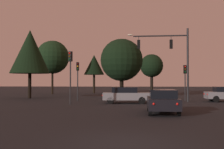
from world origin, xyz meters
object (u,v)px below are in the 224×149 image
object	(u,v)px
tree_lot_edge	(152,66)
tree_behind_sign	(122,60)
tree_left_far	(30,52)
tree_center_horizon	(53,57)
traffic_light_corner_left	(185,75)
tree_right_cluster	(94,65)
traffic_light_median	(78,73)
traffic_signal_mast_arm	(171,53)
traffic_light_corner_right	(70,67)
car_nearside_lane	(163,101)
car_crossing_left	(126,95)

from	to	relation	value
tree_lot_edge	tree_behind_sign	bearing A→B (deg)	-111.60
tree_left_far	tree_center_horizon	world-z (taller)	tree_center_horizon
traffic_light_corner_left	tree_right_cluster	distance (m)	22.40
traffic_light_corner_left	tree_behind_sign	bearing A→B (deg)	136.37
traffic_light_median	tree_left_far	world-z (taller)	tree_left_far
traffic_signal_mast_arm	tree_center_horizon	distance (m)	23.95
tree_behind_sign	tree_right_cluster	world-z (taller)	tree_behind_sign
tree_lot_edge	traffic_light_median	bearing A→B (deg)	-115.87
tree_behind_sign	tree_right_cluster	bearing A→B (deg)	113.06
traffic_light_corner_right	traffic_light_corner_left	bearing A→B (deg)	26.87
tree_right_cluster	traffic_signal_mast_arm	bearing A→B (deg)	-63.34
tree_center_horizon	traffic_light_corner_right	bearing A→B (deg)	-70.75
car_nearside_lane	car_crossing_left	bearing A→B (deg)	106.51
tree_behind_sign	tree_right_cluster	size ratio (longest dim) A/B	1.15
car_crossing_left	car_nearside_lane	bearing A→B (deg)	-73.49
traffic_light_median	tree_left_far	distance (m)	8.08
traffic_signal_mast_arm	tree_behind_sign	bearing A→B (deg)	121.37
tree_right_cluster	tree_lot_edge	bearing A→B (deg)	-1.58
tree_left_far	tree_center_horizon	size ratio (longest dim) A/B	0.96
tree_left_far	tree_right_cluster	distance (m)	16.44
traffic_light_median	tree_lot_edge	xyz separation A→B (m)	(9.15, 18.86, 1.74)
tree_right_cluster	tree_center_horizon	bearing A→B (deg)	-150.82
traffic_signal_mast_arm	car_nearside_lane	bearing A→B (deg)	-100.43
traffic_signal_mast_arm	tree_lot_edge	distance (m)	20.40
car_crossing_left	tree_right_cluster	xyz separation A→B (m)	(-5.88, 22.74, 4.08)
car_nearside_lane	tree_behind_sign	bearing A→B (deg)	99.68
tree_behind_sign	car_nearside_lane	bearing A→B (deg)	-80.32
car_nearside_lane	tree_center_horizon	xyz separation A→B (m)	(-14.73, 27.77, 5.16)
traffic_light_corner_left	tree_right_cluster	size ratio (longest dim) A/B	0.57
traffic_light_corner_right	tree_behind_sign	size ratio (longest dim) A/B	0.62
car_crossing_left	tree_center_horizon	distance (m)	23.33
tree_behind_sign	tree_center_horizon	world-z (taller)	tree_center_horizon
tree_right_cluster	car_crossing_left	bearing A→B (deg)	-75.49
traffic_light_corner_left	car_crossing_left	world-z (taller)	traffic_light_corner_left
tree_behind_sign	tree_left_far	xyz separation A→B (m)	(-11.05, -3.24, 0.83)
traffic_signal_mast_arm	traffic_light_corner_left	bearing A→B (deg)	48.41
traffic_light_corner_right	tree_left_far	world-z (taller)	tree_left_far
traffic_signal_mast_arm	car_nearside_lane	size ratio (longest dim) A/B	1.60
tree_right_cluster	traffic_light_median	bearing A→B (deg)	-87.99
tree_lot_edge	car_nearside_lane	bearing A→B (deg)	-92.58
tree_right_cluster	traffic_light_corner_left	bearing A→B (deg)	-57.11
traffic_light_corner_left	traffic_light_corner_right	distance (m)	12.51
car_crossing_left	tree_right_cluster	size ratio (longest dim) A/B	0.67
tree_behind_sign	tree_lot_edge	xyz separation A→B (m)	(4.68, 11.81, -0.16)
traffic_light_corner_right	tree_center_horizon	xyz separation A→B (m)	(-7.28, 20.84, 2.62)
traffic_light_median	tree_behind_sign	world-z (taller)	tree_behind_sign
tree_left_far	car_nearside_lane	bearing A→B (deg)	-48.10
traffic_light_corner_left	traffic_signal_mast_arm	bearing A→B (deg)	-131.59
car_nearside_lane	traffic_light_median	bearing A→B (deg)	122.51
traffic_light_corner_right	traffic_light_median	world-z (taller)	traffic_light_corner_right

